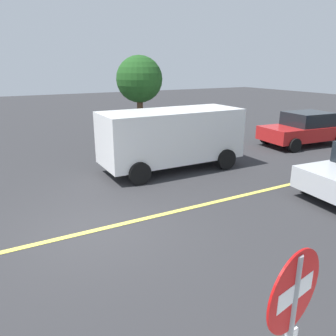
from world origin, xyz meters
TOP-DOWN VIEW (x-y plane):
  - ground_plane at (0.00, 0.00)m, footprint 80.00×80.00m
  - lane_marking_centre at (3.00, 0.00)m, footprint 28.00×0.16m
  - stop_sign at (0.07, -5.51)m, footprint 0.75×0.16m
  - white_van at (3.95, 3.42)m, footprint 5.21×2.28m
  - car_red_near_curb at (11.58, 3.73)m, footprint 4.34×2.41m
  - tree_left_verge at (4.27, 6.83)m, footprint 2.04×2.04m

SIDE VIEW (x-z plane):
  - ground_plane at x=0.00m, z-range 0.00..0.00m
  - lane_marking_centre at x=3.00m, z-range 0.00..0.01m
  - car_red_near_curb at x=11.58m, z-range 0.01..1.60m
  - white_van at x=3.95m, z-range 0.17..2.37m
  - stop_sign at x=0.07m, z-range 0.43..2.77m
  - tree_left_verge at x=4.27m, z-range 1.03..5.21m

